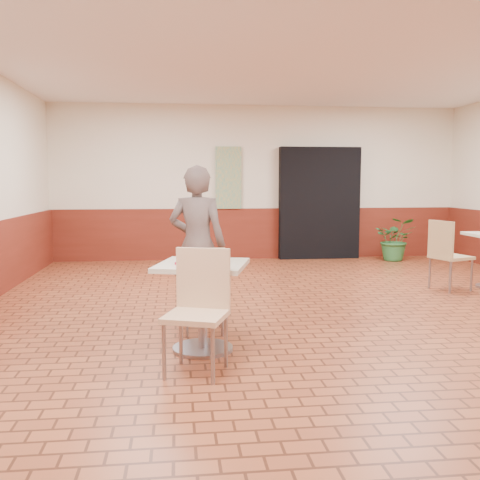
{
  "coord_description": "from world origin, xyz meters",
  "views": [
    {
      "loc": [
        -1.58,
        -5.46,
        1.53
      ],
      "look_at": [
        -0.97,
        -0.22,
        0.95
      ],
      "focal_mm": 40.0,
      "sensor_mm": 36.0,
      "label": 1
    }
  ],
  "objects": [
    {
      "name": "chair_main_back",
      "position": [
        -1.33,
        -0.2,
        0.49
      ],
      "size": [
        0.42,
        0.42,
        0.89
      ],
      "rotation": [
        0.0,
        0.0,
        3.12
      ],
      "color": "tan",
      "rests_on": "ground"
    },
    {
      "name": "room_shell",
      "position": [
        0.0,
        0.0,
        1.5
      ],
      "size": [
        8.01,
        10.01,
        3.01
      ],
      "color": "brown",
      "rests_on": "ground"
    },
    {
      "name": "promo_poster",
      "position": [
        -0.6,
        4.94,
        1.6
      ],
      "size": [
        0.5,
        0.03,
        1.2
      ],
      "primitive_type": "cube",
      "color": "gray",
      "rests_on": "wainscot_band"
    },
    {
      "name": "wainscot_band",
      "position": [
        0.0,
        0.0,
        0.5
      ],
      "size": [
        8.0,
        10.0,
        1.0
      ],
      "color": "maroon",
      "rests_on": "ground"
    },
    {
      "name": "chair_second_left",
      "position": [
        2.16,
        1.59,
        0.55
      ],
      "size": [
        0.57,
        0.57,
        0.99
      ],
      "rotation": [
        0.0,
        0.0,
        1.87
      ],
      "color": "tan",
      "rests_on": "ground"
    },
    {
      "name": "long_john_donut",
      "position": [
        -1.33,
        -0.74,
        0.85
      ],
      "size": [
        0.14,
        0.09,
        0.04
      ],
      "rotation": [
        0.0,
        0.0,
        -0.27
      ],
      "color": "#CD7A3C",
      "rests_on": "serving_tray"
    },
    {
      "name": "ring_donut",
      "position": [
        -1.45,
        -0.69,
        0.84
      ],
      "size": [
        0.11,
        0.11,
        0.03
      ],
      "primitive_type": "torus",
      "rotation": [
        0.0,
        0.0,
        -0.21
      ],
      "color": "gold",
      "rests_on": "serving_tray"
    },
    {
      "name": "main_table",
      "position": [
        -1.37,
        -0.72,
        0.54
      ],
      "size": [
        0.76,
        0.76,
        0.8
      ],
      "rotation": [
        0.0,
        0.0,
        -0.26
      ],
      "color": "beige",
      "rests_on": "ground"
    },
    {
      "name": "corridor_doorway",
      "position": [
        1.2,
        4.88,
        1.1
      ],
      "size": [
        1.6,
        0.22,
        2.2
      ],
      "primitive_type": "cube",
      "color": "black",
      "rests_on": "ground"
    },
    {
      "name": "potted_plant",
      "position": [
        2.6,
        4.4,
        0.42
      ],
      "size": [
        0.95,
        0.89,
        0.84
      ],
      "primitive_type": "imported",
      "rotation": [
        0.0,
        0.0,
        -0.39
      ],
      "color": "#2D7035",
      "rests_on": "ground"
    },
    {
      "name": "customer",
      "position": [
        -1.38,
        0.26,
        0.85
      ],
      "size": [
        0.71,
        0.56,
        1.7
      ],
      "primitive_type": "imported",
      "rotation": [
        0.0,
        0.0,
        2.86
      ],
      "color": "brown",
      "rests_on": "ground"
    },
    {
      "name": "serving_tray",
      "position": [
        -1.37,
        -0.72,
        0.81
      ],
      "size": [
        0.4,
        0.31,
        0.03
      ],
      "rotation": [
        0.0,
        0.0,
        -0.35
      ],
      "color": "#B80D2A",
      "rests_on": "main_table"
    },
    {
      "name": "chair_main_front",
      "position": [
        -1.43,
        -1.23,
        0.55
      ],
      "size": [
        0.58,
        0.58,
        0.99
      ],
      "rotation": [
        0.0,
        0.0,
        -0.34
      ],
      "color": "#DCB184",
      "rests_on": "ground"
    },
    {
      "name": "paper_cup",
      "position": [
        -1.25,
        -0.61,
        0.87
      ],
      "size": [
        0.06,
        0.06,
        0.08
      ],
      "rotation": [
        0.0,
        0.0,
        -0.38
      ],
      "color": "silver",
      "rests_on": "serving_tray"
    }
  ]
}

